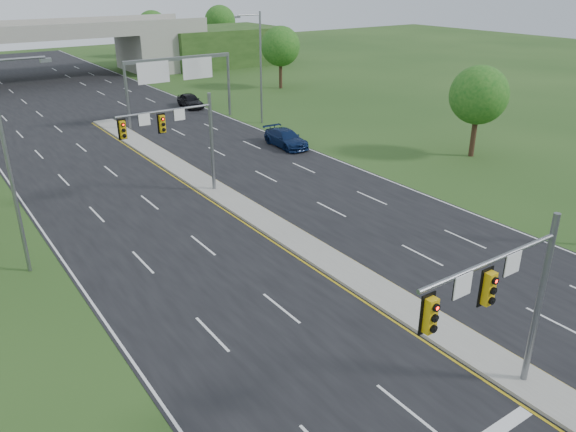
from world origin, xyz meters
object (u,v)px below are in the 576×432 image
(signal_mast_near, at_px, (507,294))
(overpass, at_px, (33,56))
(sign_gantry, at_px, (178,72))
(car_far_b, at_px, (286,138))
(car_far_c, at_px, (190,101))
(signal_mast_far, at_px, (181,131))

(signal_mast_near, xyz_separation_m, overpass, (2.26, 80.07, -1.17))
(sign_gantry, height_order, car_far_b, sign_gantry)
(signal_mast_near, bearing_deg, overpass, 88.38)
(car_far_c, bearing_deg, car_far_b, -86.32)
(sign_gantry, relative_size, car_far_b, 2.21)
(sign_gantry, xyz_separation_m, car_far_b, (3.89, -13.62, -4.46))
(signal_mast_far, distance_m, car_far_b, 14.86)
(signal_mast_far, relative_size, car_far_b, 1.34)
(overpass, bearing_deg, signal_mast_far, -92.35)
(car_far_b, xyz_separation_m, car_far_c, (0.02, 19.66, 0.03))
(signal_mast_far, distance_m, sign_gantry, 21.91)
(car_far_c, bearing_deg, overpass, 113.80)
(sign_gantry, distance_m, overpass, 35.75)
(signal_mast_far, bearing_deg, car_far_b, 26.42)
(signal_mast_far, distance_m, overpass, 55.13)
(sign_gantry, relative_size, car_far_c, 2.49)
(car_far_b, bearing_deg, car_far_c, 92.39)
(signal_mast_far, distance_m, car_far_c, 29.30)
(car_far_c, bearing_deg, signal_mast_near, -100.39)
(signal_mast_far, height_order, car_far_b, signal_mast_far)
(signal_mast_near, height_order, signal_mast_far, same)
(overpass, bearing_deg, car_far_b, -77.75)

